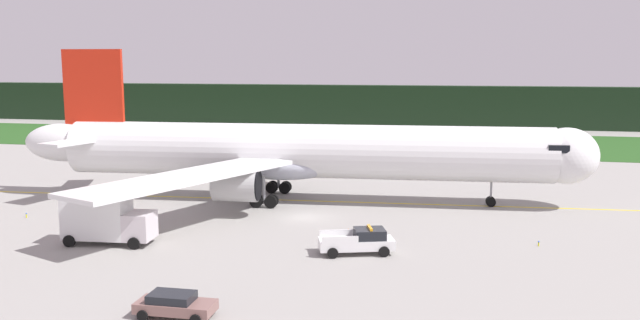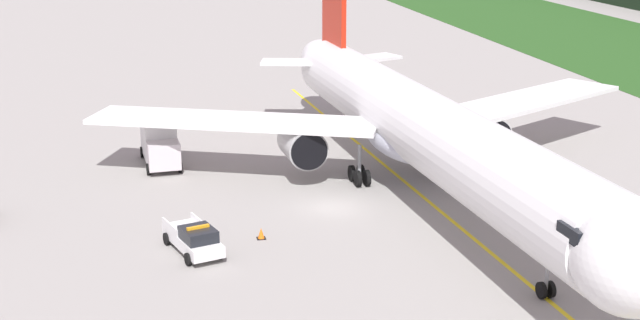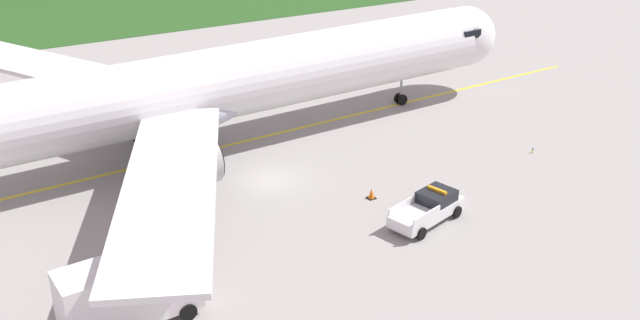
{
  "view_description": "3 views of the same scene",
  "coord_description": "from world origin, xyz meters",
  "px_view_note": "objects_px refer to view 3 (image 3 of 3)",
  "views": [
    {
      "loc": [
        12.69,
        -53.67,
        13.46
      ],
      "look_at": [
        0.34,
        4.78,
        4.37
      ],
      "focal_mm": 36.33,
      "sensor_mm": 36.0,
      "label": 1
    },
    {
      "loc": [
        54.59,
        -12.13,
        19.91
      ],
      "look_at": [
        4.74,
        -1.81,
        4.82
      ],
      "focal_mm": 48.99,
      "sensor_mm": 36.0,
      "label": 2
    },
    {
      "loc": [
        -18.49,
        -41.51,
        22.65
      ],
      "look_at": [
        2.1,
        -3.52,
        2.5
      ],
      "focal_mm": 42.0,
      "sensor_mm": 36.0,
      "label": 3
    }
  ],
  "objects_px": {
    "airliner": "(198,90)",
    "apron_cone": "(371,194)",
    "ops_pickup_truck": "(429,208)",
    "catering_truck": "(125,294)"
  },
  "relations": [
    {
      "from": "airliner",
      "to": "apron_cone",
      "type": "bearing_deg",
      "value": -60.03
    },
    {
      "from": "ops_pickup_truck",
      "to": "catering_truck",
      "type": "distance_m",
      "value": 18.92
    },
    {
      "from": "airliner",
      "to": "catering_truck",
      "type": "height_order",
      "value": "airliner"
    },
    {
      "from": "airliner",
      "to": "apron_cone",
      "type": "xyz_separation_m",
      "value": [
        7.01,
        -12.15,
        -4.46
      ]
    },
    {
      "from": "ops_pickup_truck",
      "to": "catering_truck",
      "type": "xyz_separation_m",
      "value": [
        -18.84,
        -1.39,
        0.95
      ]
    },
    {
      "from": "catering_truck",
      "to": "apron_cone",
      "type": "xyz_separation_m",
      "value": [
        17.38,
        5.57,
        -1.52
      ]
    },
    {
      "from": "airliner",
      "to": "catering_truck",
      "type": "xyz_separation_m",
      "value": [
        -10.37,
        -17.72,
        -2.95
      ]
    },
    {
      "from": "airliner",
      "to": "ops_pickup_truck",
      "type": "height_order",
      "value": "airliner"
    },
    {
      "from": "airliner",
      "to": "catering_truck",
      "type": "relative_size",
      "value": 8.3
    },
    {
      "from": "ops_pickup_truck",
      "to": "apron_cone",
      "type": "bearing_deg",
      "value": 109.22
    }
  ]
}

